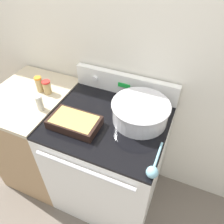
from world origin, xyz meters
The scene contains 10 objects.
kitchen_wall centered at (0.00, 0.71, 1.25)m, with size 8.00×0.05×2.50m.
stove_range centered at (0.00, 0.34, 0.46)m, with size 0.77×0.71×0.92m.
control_panel centered at (0.00, 0.65, 1.00)m, with size 0.77×0.07×0.16m.
side_counter centered at (-0.66, 0.34, 0.47)m, with size 0.55×0.68×0.93m.
mixing_bowl centered at (0.19, 0.42, 1.00)m, with size 0.37×0.37×0.13m.
casserole_dish centered at (-0.17, 0.21, 0.96)m, with size 0.32×0.19×0.06m.
ladle centered at (0.37, 0.06, 0.95)m, with size 0.06×0.26×0.06m.
spice_jar_white_cap centered at (-0.46, 0.24, 0.99)m, with size 0.05×0.05×0.11m.
spice_jar_red_cap centered at (-0.52, 0.42, 0.99)m, with size 0.06×0.06×0.10m.
spice_jar_orange_cap centered at (-0.59, 0.41, 0.99)m, with size 0.05×0.05×0.12m.
Camera 1 is at (0.43, -0.59, 1.91)m, focal length 35.00 mm.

